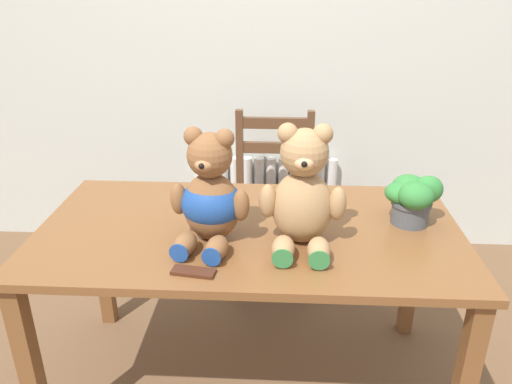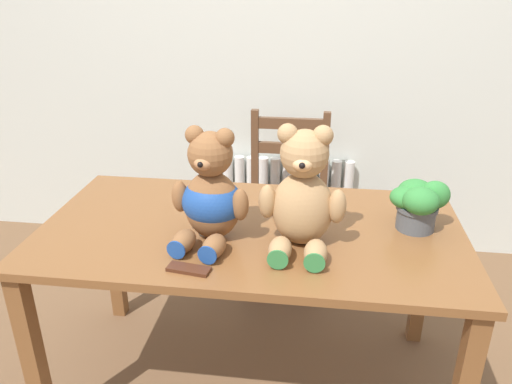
% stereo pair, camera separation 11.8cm
% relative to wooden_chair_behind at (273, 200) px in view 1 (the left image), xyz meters
% --- Properties ---
extents(wall_back, '(8.00, 0.04, 2.60)m').
position_rel_wooden_chair_behind_xyz_m(wall_back, '(-0.07, 0.39, 0.85)').
color(wall_back, silver).
rests_on(wall_back, ground_plane).
extents(radiator, '(0.87, 0.10, 0.57)m').
position_rel_wooden_chair_behind_xyz_m(radiator, '(-0.06, 0.32, -0.19)').
color(radiator, white).
rests_on(radiator, ground_plane).
extents(dining_table, '(1.54, 0.82, 0.73)m').
position_rel_wooden_chair_behind_xyz_m(dining_table, '(-0.07, -0.85, 0.19)').
color(dining_table, brown).
rests_on(dining_table, ground_plane).
extents(wooden_chair_behind, '(0.43, 0.46, 0.90)m').
position_rel_wooden_chair_behind_xyz_m(wooden_chair_behind, '(0.00, 0.00, 0.00)').
color(wooden_chair_behind, brown).
rests_on(wooden_chair_behind, ground_plane).
extents(teddy_bear_left, '(0.28, 0.31, 0.40)m').
position_rel_wooden_chair_behind_xyz_m(teddy_bear_left, '(-0.20, -0.95, 0.44)').
color(teddy_bear_left, brown).
rests_on(teddy_bear_left, dining_table).
extents(teddy_bear_right, '(0.29, 0.29, 0.42)m').
position_rel_wooden_chair_behind_xyz_m(teddy_bear_right, '(0.11, -0.95, 0.46)').
color(teddy_bear_right, tan).
rests_on(teddy_bear_right, dining_table).
extents(potted_plant, '(0.21, 0.19, 0.18)m').
position_rel_wooden_chair_behind_xyz_m(potted_plant, '(0.52, -0.79, 0.39)').
color(potted_plant, '#4C5156').
rests_on(potted_plant, dining_table).
extents(chocolate_bar, '(0.14, 0.07, 0.01)m').
position_rel_wooden_chair_behind_xyz_m(chocolate_bar, '(-0.23, -1.17, 0.29)').
color(chocolate_bar, '#472314').
rests_on(chocolate_bar, dining_table).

